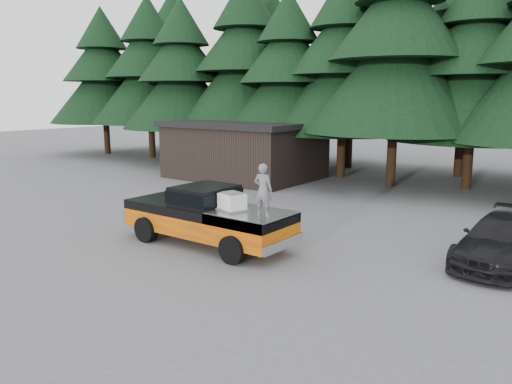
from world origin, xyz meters
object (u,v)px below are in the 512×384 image
Objects in this scene: air_compressor at (232,203)px; man_on_bed at (263,190)px; pickup_truck at (208,225)px; parked_car at (503,241)px; utility_building at (245,149)px.

man_on_bed is (1.16, -0.01, 0.52)m from air_compressor.
air_compressor reaches higher than pickup_truck.
pickup_truck is at bearing -152.57° from parked_car.
utility_building reaches higher than man_on_bed.
pickup_truck is 1.27× the size of parked_car.
man_on_bed is at bearing -142.77° from parked_car.
pickup_truck is 3.91× the size of man_on_bed.
air_compressor is at bearing -147.61° from parked_car.
utility_building is (-8.67, 11.66, 0.09)m from air_compressor.
air_compressor is at bearing -53.37° from utility_building.
utility_building is at bearing 156.17° from parked_car.
utility_building is (-15.48, 7.80, 0.98)m from parked_car.
utility_building is (-9.83, 11.66, -0.43)m from man_on_bed.
parked_car is at bearing -154.69° from man_on_bed.
utility_building reaches higher than air_compressor.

